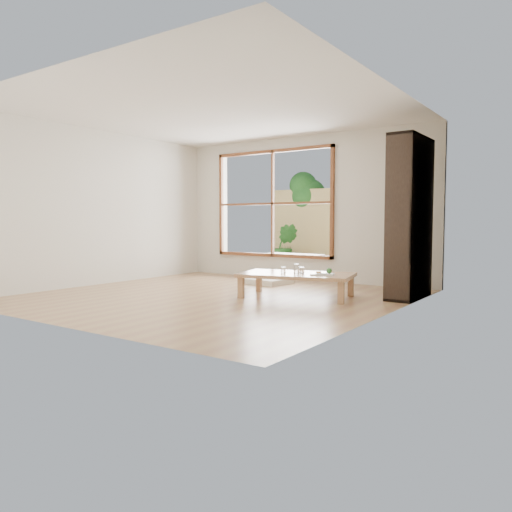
# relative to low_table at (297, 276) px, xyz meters

# --- Properties ---
(ground) EXTENTS (5.00, 5.00, 0.00)m
(ground) POSITION_rel_low_table_xyz_m (-0.98, -0.58, -0.30)
(ground) COLOR #A88454
(ground) RESTS_ON ground
(low_table) EXTENTS (1.72, 1.23, 0.34)m
(low_table) POSITION_rel_low_table_xyz_m (0.00, 0.00, 0.00)
(low_table) COLOR tan
(low_table) RESTS_ON ground
(floor_cushion) EXTENTS (0.68, 0.68, 0.09)m
(floor_cushion) POSITION_rel_low_table_xyz_m (-1.15, 1.06, -0.25)
(floor_cushion) COLOR silver
(floor_cushion) RESTS_ON ground
(bookshelf) EXTENTS (0.36, 1.00, 2.23)m
(bookshelf) POSITION_rel_low_table_xyz_m (1.32, 0.83, 0.81)
(bookshelf) COLOR #31241B
(bookshelf) RESTS_ON ground
(glass_tall) EXTENTS (0.07, 0.07, 0.13)m
(glass_tall) POSITION_rel_low_table_xyz_m (0.01, -0.03, 0.11)
(glass_tall) COLOR silver
(glass_tall) RESTS_ON low_table
(glass_mid) EXTENTS (0.06, 0.06, 0.09)m
(glass_mid) POSITION_rel_low_table_xyz_m (0.08, 0.02, 0.08)
(glass_mid) COLOR silver
(glass_mid) RESTS_ON low_table
(glass_short) EXTENTS (0.06, 0.06, 0.08)m
(glass_short) POSITION_rel_low_table_xyz_m (0.01, 0.09, 0.08)
(glass_short) COLOR silver
(glass_short) RESTS_ON low_table
(glass_small) EXTENTS (0.07, 0.07, 0.08)m
(glass_small) POSITION_rel_low_table_xyz_m (-0.18, -0.07, 0.08)
(glass_small) COLOR silver
(glass_small) RESTS_ON low_table
(food_tray) EXTENTS (0.36, 0.31, 0.10)m
(food_tray) POSITION_rel_low_table_xyz_m (0.42, 0.01, 0.06)
(food_tray) COLOR white
(food_tray) RESTS_ON low_table
(deck) EXTENTS (2.80, 2.00, 0.05)m
(deck) POSITION_rel_low_table_xyz_m (-1.58, 2.98, -0.30)
(deck) COLOR #3D362D
(deck) RESTS_ON ground
(garden_bench) EXTENTS (1.22, 0.39, 0.38)m
(garden_bench) POSITION_rel_low_table_xyz_m (-1.63, 2.76, 0.05)
(garden_bench) COLOR #31241B
(garden_bench) RESTS_ON deck
(bamboo_fence) EXTENTS (2.80, 0.06, 1.80)m
(bamboo_fence) POSITION_rel_low_table_xyz_m (-1.58, 3.98, 0.60)
(bamboo_fence) COLOR tan
(bamboo_fence) RESTS_ON ground
(shrub_right) EXTENTS (1.02, 0.93, 1.00)m
(shrub_right) POSITION_rel_low_table_xyz_m (-0.83, 3.81, 0.22)
(shrub_right) COLOR #255820
(shrub_right) RESTS_ON deck
(shrub_left) EXTENTS (0.66, 0.59, 0.98)m
(shrub_left) POSITION_rel_low_table_xyz_m (-2.29, 3.44, 0.22)
(shrub_left) COLOR #255820
(shrub_left) RESTS_ON deck
(garden_tree) EXTENTS (1.04, 0.85, 2.22)m
(garden_tree) POSITION_rel_low_table_xyz_m (-2.26, 4.28, 1.33)
(garden_tree) COLOR #4C3D2D
(garden_tree) RESTS_ON ground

